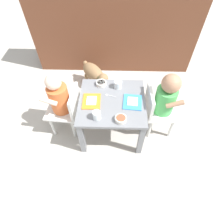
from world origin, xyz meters
The scene contains 13 objects.
ground_plane centered at (0.00, 0.00, 0.00)m, with size 7.00×7.00×0.00m, color #B2ADA3.
kitchen_cabinet_back centered at (0.00, 1.09, 0.44)m, with size 1.90×0.30×0.89m, color brown.
dining_table centered at (0.00, 0.00, 0.35)m, with size 0.56×0.54×0.42m.
seated_child_left centered at (-0.44, 0.02, 0.41)m, with size 0.30×0.30×0.66m.
seated_child_right centered at (0.44, 0.04, 0.42)m, with size 0.29×0.29×0.67m.
dog centered at (-0.22, 0.63, 0.20)m, with size 0.36×0.40×0.30m.
food_tray_left centered at (-0.17, -0.01, 0.43)m, with size 0.15×0.18×0.02m.
food_tray_right centered at (0.17, -0.01, 0.43)m, with size 0.17×0.19×0.02m.
water_cup_left centered at (-0.11, -0.18, 0.45)m, with size 0.06×0.06×0.07m.
water_cup_right centered at (0.05, 0.17, 0.45)m, with size 0.07×0.07×0.07m.
cereal_bowl_left_side centered at (-0.10, 0.20, 0.44)m, with size 0.09×0.09×0.03m.
veggie_bowl_far centered at (0.07, -0.20, 0.44)m, with size 0.09×0.09×0.03m.
spoon_by_left_tray centered at (-0.03, 0.06, 0.42)m, with size 0.10×0.05×0.01m.
Camera 1 is at (0.03, -1.07, 1.57)m, focal length 30.09 mm.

